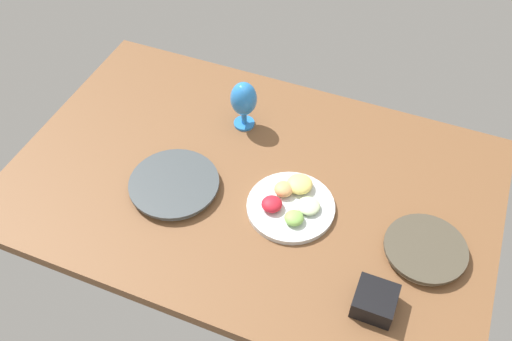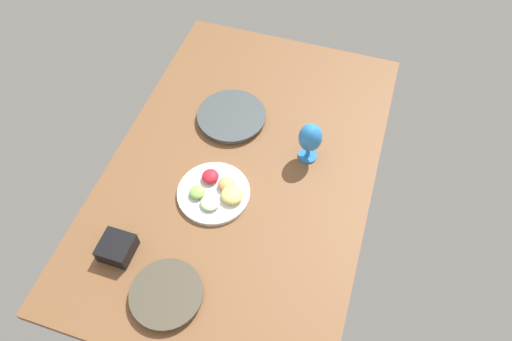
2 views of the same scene
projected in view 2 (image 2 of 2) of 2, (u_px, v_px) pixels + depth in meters
ground_plane at (243, 169)px, 189.76cm from camera, size 160.00×104.00×4.00cm
dinner_plate_left at (232, 117)px, 201.06cm from camera, size 29.58×29.58×2.92cm
dinner_plate_right at (167, 294)px, 156.22cm from camera, size 24.75×24.75×3.10cm
fruit_platter at (215, 192)px, 178.96cm from camera, size 28.10×28.10×5.57cm
hurricane_glass_blue at (310, 139)px, 181.35cm from camera, size 9.39×9.39×18.80cm
square_bowl_black at (117, 247)px, 163.81cm from camera, size 11.30×11.30×6.50cm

